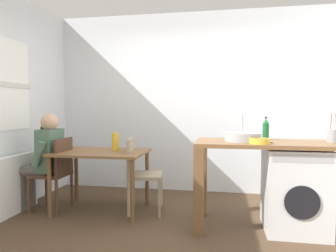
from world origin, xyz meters
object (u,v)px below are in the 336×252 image
object	(u,v)px
dining_table	(101,159)
bottle_tall_green	(266,129)
chair_person_seat	(56,170)
vase	(115,141)
mixing_bowl	(260,141)
chair_opposite	(139,171)
seated_person	(44,156)
utensil_crock	(333,136)
washing_machine	(294,190)

from	to	relation	value
dining_table	bottle_tall_green	bearing A→B (deg)	-1.45
chair_person_seat	vase	distance (m)	0.80
bottle_tall_green	mixing_bowl	size ratio (longest dim) A/B	1.28
chair_person_seat	bottle_tall_green	bearing A→B (deg)	-88.42
chair_person_seat	mixing_bowl	distance (m)	2.44
chair_opposite	seated_person	world-z (taller)	seated_person
seated_person	vase	world-z (taller)	seated_person
utensil_crock	vase	bearing A→B (deg)	173.27
chair_person_seat	chair_opposite	bearing A→B (deg)	-81.81
dining_table	washing_machine	distance (m)	2.23
dining_table	seated_person	distance (m)	0.71
dining_table	bottle_tall_green	size ratio (longest dim) A/B	4.34
chair_opposite	utensil_crock	size ratio (longest dim) A/B	3.00
dining_table	seated_person	size ratio (longest dim) A/B	0.92
bottle_tall_green	vase	xyz separation A→B (m)	(-1.79, 0.15, -0.18)
washing_machine	mixing_bowl	size ratio (longest dim) A/B	4.33
chair_person_seat	utensil_crock	world-z (taller)	utensil_crock
bottle_tall_green	vase	world-z (taller)	bottle_tall_green
utensil_crock	washing_machine	bearing A→B (deg)	-171.90
vase	dining_table	bearing A→B (deg)	-146.31
dining_table	washing_machine	bearing A→B (deg)	-6.17
washing_machine	utensil_crock	distance (m)	0.67
chair_opposite	vase	distance (m)	0.48
bottle_tall_green	utensil_crock	bearing A→B (deg)	-12.13
bottle_tall_green	seated_person	bearing A→B (deg)	-178.91
chair_opposite	bottle_tall_green	xyz separation A→B (m)	(1.46, -0.09, 0.53)
dining_table	utensil_crock	world-z (taller)	utensil_crock
washing_machine	bottle_tall_green	distance (m)	0.69
vase	chair_opposite	bearing A→B (deg)	-10.52
mixing_bowl	vase	distance (m)	1.76
dining_table	chair_opposite	bearing A→B (deg)	4.73
chair_person_seat	mixing_bowl	world-z (taller)	mixing_bowl
chair_person_seat	vase	bearing A→B (deg)	-73.53
chair_person_seat	utensil_crock	xyz separation A→B (m)	(3.12, -0.09, 0.48)
chair_person_seat	washing_machine	xyz separation A→B (m)	(2.75, -0.14, -0.08)
seated_person	bottle_tall_green	size ratio (longest dim) A/B	4.73
mixing_bowl	chair_person_seat	bearing A→B (deg)	171.96
chair_opposite	seated_person	size ratio (longest dim) A/B	0.75
chair_opposite	seated_person	xyz separation A→B (m)	(-1.18, -0.14, 0.16)
dining_table	vase	xyz separation A→B (m)	(0.15, 0.10, 0.21)
washing_machine	utensil_crock	size ratio (longest dim) A/B	2.87
utensil_crock	vase	distance (m)	2.44
chair_person_seat	bottle_tall_green	xyz separation A→B (m)	(2.48, 0.05, 0.53)
mixing_bowl	utensil_crock	size ratio (longest dim) A/B	0.66
washing_machine	vase	xyz separation A→B (m)	(-2.05, 0.34, 0.42)
washing_machine	vase	size ratio (longest dim) A/B	3.88
chair_opposite	utensil_crock	xyz separation A→B (m)	(2.10, -0.23, 0.48)
washing_machine	vase	bearing A→B (deg)	170.65
utensil_crock	dining_table	bearing A→B (deg)	175.86
chair_opposite	bottle_tall_green	size ratio (longest dim) A/B	3.55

